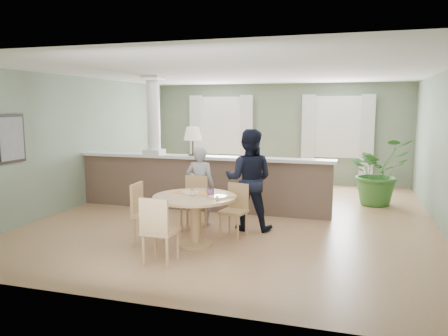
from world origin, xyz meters
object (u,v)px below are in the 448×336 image
(chair_side, at_px, (144,210))
(child_person, at_px, (200,186))
(dining_table, at_px, (195,206))
(chair_near, at_px, (158,228))
(chair_far_boy, at_px, (195,200))
(houseplant, at_px, (378,172))
(chair_far_man, at_px, (235,208))
(sofa, at_px, (215,176))
(man_person, at_px, (249,180))

(chair_side, distance_m, child_person, 1.32)
(dining_table, relative_size, chair_near, 1.36)
(chair_far_boy, distance_m, chair_near, 1.80)
(houseplant, relative_size, chair_far_boy, 1.58)
(dining_table, bearing_deg, houseplant, 53.68)
(chair_far_man, relative_size, chair_side, 0.91)
(chair_far_boy, distance_m, chair_far_man, 0.81)
(sofa, bearing_deg, child_person, -82.55)
(child_person, bearing_deg, chair_far_man, 147.63)
(sofa, bearing_deg, dining_table, -81.73)
(houseplant, distance_m, chair_near, 5.51)
(houseplant, distance_m, child_person, 4.04)
(chair_side, bearing_deg, child_person, -25.03)
(chair_far_man, bearing_deg, sofa, 124.68)
(sofa, distance_m, chair_near, 5.02)
(chair_far_boy, distance_m, chair_side, 1.07)
(chair_far_boy, xyz_separation_m, child_person, (0.01, 0.25, 0.21))
(chair_far_man, xyz_separation_m, chair_side, (-1.24, -0.76, 0.04))
(chair_side, relative_size, child_person, 0.66)
(sofa, distance_m, man_person, 3.34)
(chair_far_man, height_order, chair_side, chair_side)
(dining_table, relative_size, chair_far_boy, 1.39)
(houseplant, distance_m, chair_far_boy, 4.22)
(dining_table, height_order, chair_far_man, dining_table)
(chair_side, bearing_deg, chair_near, -146.93)
(houseplant, distance_m, dining_table, 4.63)
(dining_table, bearing_deg, sofa, 103.95)
(chair_far_boy, bearing_deg, chair_near, -88.74)
(houseplant, xyz_separation_m, dining_table, (-2.74, -3.73, -0.11))
(dining_table, xyz_separation_m, chair_far_man, (0.45, 0.64, -0.14))
(child_person, bearing_deg, sofa, -78.40)
(chair_far_man, height_order, chair_near, chair_near)
(chair_far_boy, relative_size, chair_side, 0.97)
(sofa, distance_m, chair_far_man, 3.66)
(houseplant, relative_size, chair_side, 1.53)
(houseplant, bearing_deg, chair_far_man, -126.61)
(chair_near, bearing_deg, chair_side, -52.23)
(sofa, bearing_deg, houseplant, -9.88)
(chair_far_boy, xyz_separation_m, chair_far_man, (0.78, -0.21, -0.03))
(sofa, relative_size, chair_side, 3.04)
(chair_far_man, bearing_deg, dining_table, -113.41)
(chair_far_boy, bearing_deg, child_person, 82.98)
(sofa, xyz_separation_m, houseplant, (3.74, -0.28, 0.30))
(chair_far_man, bearing_deg, houseplant, 64.88)
(chair_far_boy, height_order, man_person, man_person)
(chair_far_man, bearing_deg, man_person, 86.94)
(sofa, distance_m, dining_table, 4.13)
(houseplant, bearing_deg, sofa, 175.79)
(dining_table, distance_m, chair_far_man, 0.79)
(chair_near, distance_m, chair_side, 1.03)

